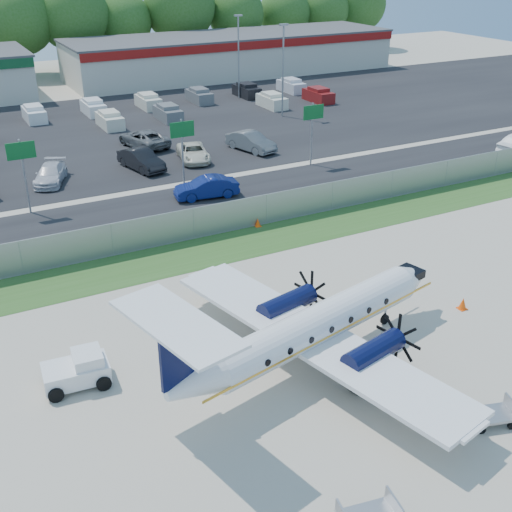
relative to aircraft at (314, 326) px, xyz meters
name	(u,v)px	position (x,y,z in m)	size (l,w,h in m)	color
ground	(321,357)	(0.56, 0.19, -1.86)	(170.00, 170.00, 0.00)	#B9AF9D
grass_verge	(208,251)	(0.56, 12.19, -1.85)	(170.00, 4.00, 0.02)	#2D561E
access_road	(165,211)	(0.56, 19.19, -1.85)	(170.00, 8.00, 0.02)	black
parking_lot	(85,136)	(0.56, 40.19, -1.85)	(170.00, 32.00, 0.02)	black
perimeter_fence	(194,224)	(0.56, 14.19, -0.86)	(120.00, 0.06, 1.99)	gray
building_east	(232,54)	(26.56, 62.17, 0.77)	(44.40, 12.40, 5.24)	beige
sign_left	(22,161)	(-7.44, 23.10, 1.75)	(1.80, 0.26, 5.00)	gray
sign_mid	(182,139)	(3.56, 23.10, 1.75)	(1.80, 0.26, 5.00)	gray
sign_right	(313,121)	(14.56, 23.10, 1.75)	(1.80, 0.26, 5.00)	gray
light_pole_ne	(283,64)	(20.56, 38.19, 3.37)	(0.90, 0.35, 9.09)	gray
light_pole_se	(239,51)	(20.56, 48.19, 3.37)	(0.90, 0.35, 9.09)	gray
tree_line	(21,76)	(0.56, 74.19, -1.86)	(112.00, 6.00, 14.00)	#285519
aircraft	(314,326)	(0.00, 0.00, 0.00)	(15.78, 15.44, 4.81)	white
pushback_tug	(79,370)	(-9.10, 3.25, -1.19)	(2.70, 2.04, 1.40)	white
baggage_cart_far	(491,414)	(3.84, -6.32, -1.44)	(1.93, 1.47, 0.90)	gray
cone_nose	(463,304)	(8.95, 0.39, -1.57)	(0.43, 0.43, 0.61)	#FF4C08
cone_starboard_wing	(258,223)	(4.86, 14.07, -1.60)	(0.39, 0.39, 0.55)	#FF4C08
road_car_mid	(207,197)	(4.10, 20.31, -1.86)	(1.56, 4.47, 1.47)	navy
parked_car_b	(52,183)	(-4.94, 28.59, -1.86)	(1.89, 4.65, 1.35)	silver
parked_car_c	(142,169)	(2.08, 28.43, -1.86)	(1.69, 4.84, 1.59)	black
parked_car_d	(194,160)	(6.61, 28.65, -1.86)	(2.23, 4.85, 1.35)	beige
parked_car_e	(251,151)	(12.08, 28.89, -1.86)	(1.70, 4.88, 1.61)	#595B5E
parked_car_g	(144,147)	(4.28, 34.30, -1.86)	(2.52, 5.47, 1.52)	#595B5E
far_parking_rows	(72,124)	(0.56, 45.19, -1.86)	(56.00, 10.00, 1.60)	gray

